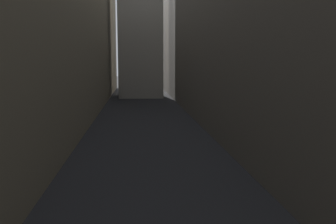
{
  "coord_description": "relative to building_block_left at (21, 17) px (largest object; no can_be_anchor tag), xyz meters",
  "views": [
    {
      "loc": [
        -0.96,
        9.61,
        6.36
      ],
      "look_at": [
        0.0,
        20.87,
        4.87
      ],
      "focal_mm": 40.75,
      "sensor_mm": 36.0,
      "label": 1
    }
  ],
  "objects": [
    {
      "name": "building_block_right",
      "position": [
        23.42,
        0.0,
        0.79
      ],
      "size": [
        11.14,
        108.0,
        23.19
      ],
      "primitive_type": "cube",
      "color": "#60594F",
      "rests_on": "ground"
    },
    {
      "name": "building_block_left",
      "position": [
        0.0,
        0.0,
        0.0
      ],
      "size": [
        13.71,
        108.0,
        21.6
      ],
      "primitive_type": "cube",
      "color": "gray",
      "rests_on": "ground"
    },
    {
      "name": "ground_plane",
      "position": [
        12.36,
        -2.0,
        -10.8
      ],
      "size": [
        264.0,
        264.0,
        0.0
      ],
      "primitive_type": "plane",
      "color": "#232326"
    }
  ]
}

